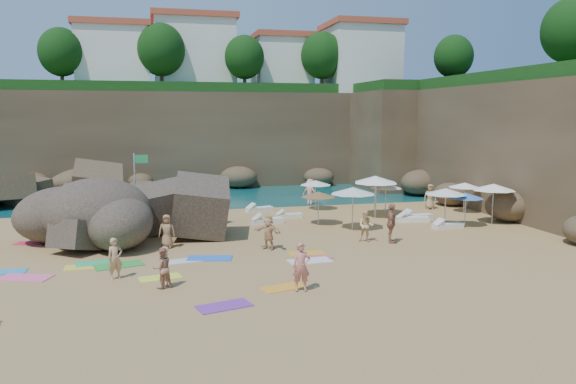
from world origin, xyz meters
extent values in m
plane|color=tan|center=(0.00, 0.00, 0.00)|extent=(120.00, 120.00, 0.00)
plane|color=#0C4751|center=(0.00, 30.00, 0.00)|extent=(120.00, 120.00, 0.00)
cube|color=brown|center=(2.00, 25.00, 4.00)|extent=(44.00, 8.00, 8.00)
cube|color=brown|center=(19.00, 8.00, 4.00)|extent=(8.00, 30.00, 8.00)
cube|color=brown|center=(17.00, 20.00, 4.00)|extent=(10.00, 12.00, 8.00)
cube|color=white|center=(-8.00, 26.00, 10.75)|extent=(6.00, 5.00, 5.50)
cube|color=#B2472D|center=(-8.00, 26.00, 13.75)|extent=(6.48, 5.40, 0.50)
cube|color=white|center=(-1.00, 27.00, 11.25)|extent=(7.00, 6.00, 6.50)
cube|color=#B2472D|center=(-1.00, 27.00, 14.75)|extent=(7.56, 6.48, 0.50)
cube|color=white|center=(7.00, 26.00, 10.50)|extent=(5.00, 5.00, 5.00)
cube|color=#B2472D|center=(7.00, 26.00, 13.25)|extent=(5.40, 5.40, 0.50)
cube|color=white|center=(14.00, 24.00, 11.00)|extent=(6.00, 6.00, 6.00)
cube|color=#B2472D|center=(14.00, 24.00, 14.25)|extent=(6.48, 6.48, 0.50)
sphere|color=#11380F|center=(-12.00, 24.00, 11.20)|extent=(3.60, 3.60, 3.60)
sphere|color=#11380F|center=(-4.00, 24.00, 11.60)|extent=(4.05, 4.05, 4.05)
sphere|color=#11380F|center=(3.00, 23.00, 11.04)|extent=(3.42, 3.42, 3.42)
sphere|color=#11380F|center=(10.00, 23.00, 11.36)|extent=(3.78, 3.78, 3.78)
sphere|color=#11380F|center=(19.00, 16.00, 10.80)|extent=(3.15, 3.15, 3.15)
sphere|color=#11380F|center=(20.00, 4.00, 11.20)|extent=(3.60, 3.60, 3.60)
cylinder|color=white|center=(-18.00, 30.00, 3.00)|extent=(0.10, 0.10, 6.00)
cylinder|color=white|center=(-16.50, 30.00, 3.00)|extent=(0.10, 0.10, 6.00)
cylinder|color=white|center=(-15.00, 30.00, 3.00)|extent=(0.10, 0.10, 6.00)
cylinder|color=silver|center=(-6.01, 5.97, 2.01)|extent=(0.08, 0.08, 4.02)
cube|color=green|center=(-5.62, 5.97, 3.69)|extent=(0.70, 0.05, 0.45)
cylinder|color=silver|center=(5.15, 8.44, 0.91)|extent=(0.05, 0.05, 1.81)
cone|color=silver|center=(5.15, 8.44, 1.77)|extent=(2.04, 2.04, 0.31)
cylinder|color=silver|center=(8.96, 6.00, 0.90)|extent=(0.05, 0.05, 1.80)
cone|color=silver|center=(8.96, 6.00, 1.75)|extent=(2.02, 2.02, 0.31)
cylinder|color=silver|center=(7.88, 4.98, 1.16)|extent=(0.07, 0.07, 2.32)
cone|color=white|center=(7.88, 4.98, 2.27)|extent=(2.61, 2.61, 0.40)
cylinder|color=silver|center=(13.54, 1.59, 1.07)|extent=(0.06, 0.06, 2.15)
cone|color=white|center=(13.54, 1.59, 2.10)|extent=(2.41, 2.41, 0.37)
cylinder|color=silver|center=(5.28, 1.88, 1.08)|extent=(0.06, 0.06, 2.17)
cone|color=silver|center=(5.28, 1.88, 2.11)|extent=(2.43, 2.43, 0.37)
cylinder|color=silver|center=(3.90, 3.66, 0.88)|extent=(0.05, 0.05, 1.76)
cone|color=red|center=(3.90, 3.66, 1.72)|extent=(1.98, 1.98, 0.30)
cylinder|color=silver|center=(8.09, 5.60, 1.15)|extent=(0.07, 0.07, 2.30)
cone|color=white|center=(8.09, 5.60, 2.24)|extent=(2.58, 2.58, 0.39)
cylinder|color=silver|center=(13.95, 5.24, 0.90)|extent=(0.05, 0.05, 1.79)
cone|color=white|center=(13.95, 5.24, 1.75)|extent=(2.01, 2.01, 0.31)
cylinder|color=silver|center=(11.63, 1.27, 0.88)|extent=(0.05, 0.05, 1.76)
cone|color=#3970C3|center=(11.63, 1.27, 1.72)|extent=(1.98, 1.98, 0.30)
cylinder|color=silver|center=(10.49, 1.42, 1.01)|extent=(0.06, 0.06, 2.02)
cone|color=white|center=(10.49, 1.42, 1.97)|extent=(2.26, 2.26, 0.34)
cube|color=silver|center=(1.22, 4.72, 0.14)|extent=(1.85, 0.77, 0.28)
cube|color=silver|center=(1.53, 8.74, 0.14)|extent=(1.83, 1.01, 0.27)
cube|color=silver|center=(9.95, 3.73, 0.15)|extent=(1.98, 0.73, 0.30)
cube|color=silver|center=(2.84, 6.14, 0.12)|extent=(1.57, 0.54, 0.24)
cube|color=white|center=(9.46, 3.21, 0.14)|extent=(1.94, 0.99, 0.29)
cube|color=silver|center=(10.48, 1.05, 0.13)|extent=(1.74, 0.72, 0.26)
cube|color=#2995DF|center=(-10.76, -2.67, 0.01)|extent=(1.50, 0.75, 0.03)
cube|color=pink|center=(-9.85, -3.70, 0.02)|extent=(2.09, 1.53, 0.03)
cube|color=orange|center=(-0.66, -7.18, 0.01)|extent=(1.70, 1.14, 0.03)
cube|color=#34B869|center=(-7.36, -2.07, 0.02)|extent=(2.00, 1.30, 0.03)
cube|color=yellow|center=(-7.76, -2.64, 0.02)|extent=(1.71, 0.86, 0.03)
cube|color=silver|center=(-3.93, -2.62, 0.01)|extent=(1.70, 1.07, 0.03)
cube|color=purple|center=(-2.95, -8.64, 0.02)|extent=(1.91, 1.29, 0.03)
cube|color=#E0274A|center=(-10.84, 2.42, 0.01)|extent=(1.62, 1.15, 0.03)
cube|color=blue|center=(-2.79, -2.45, 0.02)|extent=(2.06, 1.34, 0.03)
cube|color=#DB556A|center=(1.44, -3.63, 0.02)|extent=(1.93, 1.50, 0.03)
cube|color=#F4A126|center=(1.48, -2.59, 0.01)|extent=(1.66, 0.95, 0.03)
cube|color=green|center=(-6.52, -2.71, 0.02)|extent=(2.12, 1.43, 0.03)
cube|color=#E8F13F|center=(-4.90, -4.88, 0.01)|extent=(1.66, 1.06, 0.03)
cube|color=silver|center=(1.27, -3.88, 0.02)|extent=(1.88, 1.06, 0.03)
imported|color=tan|center=(-6.52, -4.62, 0.79)|extent=(0.68, 0.58, 1.57)
imported|color=#B4795A|center=(-4.83, -6.19, 0.74)|extent=(0.86, 0.76, 1.48)
imported|color=#EDA486|center=(5.40, 10.55, 0.88)|extent=(1.18, 1.10, 1.77)
imported|color=#A06750|center=(6.00, -1.51, 0.95)|extent=(0.87, 1.21, 1.91)
imported|color=tan|center=(12.52, 6.96, 0.82)|extent=(0.90, 0.68, 1.64)
imported|color=tan|center=(-8.60, 9.17, 0.78)|extent=(1.50, 0.69, 1.56)
imported|color=#E79983|center=(-4.76, -6.11, 0.74)|extent=(0.54, 0.64, 1.49)
imported|color=#9D764E|center=(-4.50, -0.03, 0.20)|extent=(0.90, 1.60, 0.41)
imported|color=#E1A576|center=(0.01, -1.40, 0.21)|extent=(2.11, 2.11, 0.41)
imported|color=#CA7465|center=(-0.13, -7.69, 0.20)|extent=(0.81, 1.76, 0.41)
imported|color=#F8CB8D|center=(4.90, -1.03, 0.29)|extent=(1.36, 1.68, 0.57)
camera|label=1|loc=(-5.07, -25.98, 6.12)|focal=35.00mm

